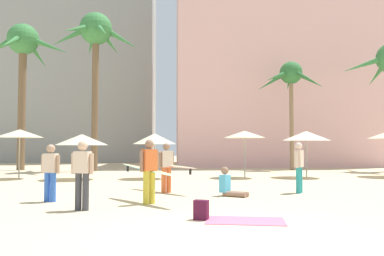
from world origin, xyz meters
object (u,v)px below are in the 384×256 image
(cafe_umbrella_4, at_px, (306,136))
(beach_towel, at_px, (245,221))
(palm_tree_right, at_px, (23,51))
(person_mid_right, at_px, (229,186))
(cafe_umbrella_2, at_px, (82,140))
(person_far_right, at_px, (299,165))
(person_mid_left, at_px, (82,172))
(cafe_umbrella_1, at_px, (154,139))
(cafe_umbrella_5, at_px, (20,133))
(palm_tree_center, at_px, (96,39))
(person_far_left, at_px, (166,166))
(palm_tree_far_left, at_px, (291,79))
(person_near_right, at_px, (149,169))
(person_mid_center, at_px, (50,170))
(backpack, at_px, (201,210))
(cafe_umbrella_0, at_px, (245,134))

(cafe_umbrella_4, bearing_deg, beach_towel, -114.60)
(palm_tree_right, relative_size, person_mid_right, 10.62)
(cafe_umbrella_2, distance_m, person_far_right, 10.51)
(person_mid_left, bearing_deg, palm_tree_right, -137.53)
(cafe_umbrella_1, height_order, cafe_umbrella_5, cafe_umbrella_5)
(palm_tree_right, relative_size, beach_towel, 6.02)
(person_mid_left, distance_m, person_mid_right, 4.79)
(palm_tree_center, distance_m, person_far_left, 15.07)
(palm_tree_far_left, distance_m, beach_towel, 19.89)
(person_far_left, bearing_deg, palm_tree_center, -11.07)
(person_near_right, bearing_deg, cafe_umbrella_2, 165.92)
(cafe_umbrella_2, bearing_deg, cafe_umbrella_5, 171.08)
(beach_towel, xyz_separation_m, person_near_right, (-2.16, 2.65, 0.93))
(cafe_umbrella_1, xyz_separation_m, person_mid_right, (2.67, -6.96, -1.61))
(palm_tree_center, distance_m, person_far_right, 17.34)
(palm_tree_center, xyz_separation_m, person_mid_right, (6.81, -13.20, -8.25))
(palm_tree_far_left, height_order, cafe_umbrella_5, palm_tree_far_left)
(cafe_umbrella_2, height_order, person_mid_center, cafe_umbrella_2)
(palm_tree_center, bearing_deg, cafe_umbrella_1, -56.44)
(palm_tree_center, relative_size, cafe_umbrella_4, 4.28)
(cafe_umbrella_5, xyz_separation_m, person_mid_center, (3.99, -8.18, -1.31))
(cafe_umbrella_2, height_order, person_near_right, cafe_umbrella_2)
(palm_tree_right, xyz_separation_m, person_mid_right, (11.86, -14.36, -7.63))
(cafe_umbrella_2, relative_size, person_mid_center, 1.56)
(backpack, bearing_deg, person_mid_left, 86.65)
(person_far_left, distance_m, person_far_right, 4.48)
(person_mid_left, bearing_deg, cafe_umbrella_5, -134.22)
(cafe_umbrella_5, bearing_deg, beach_towel, -51.57)
(cafe_umbrella_5, height_order, person_mid_right, cafe_umbrella_5)
(cafe_umbrella_0, bearing_deg, person_far_left, -121.84)
(cafe_umbrella_2, relative_size, person_far_left, 0.96)
(palm_tree_center, bearing_deg, person_near_right, -73.32)
(cafe_umbrella_0, relative_size, person_mid_left, 1.39)
(palm_tree_right, xyz_separation_m, cafe_umbrella_2, (5.74, -7.68, -6.07))
(cafe_umbrella_4, relative_size, person_mid_center, 1.48)
(beach_towel, bearing_deg, palm_tree_right, 122.12)
(cafe_umbrella_4, distance_m, person_mid_left, 13.42)
(person_near_right, bearing_deg, palm_tree_right, 172.29)
(person_mid_left, bearing_deg, cafe_umbrella_2, -149.47)
(palm_tree_right, bearing_deg, cafe_umbrella_1, -38.83)
(person_far_right, distance_m, person_mid_right, 2.63)
(palm_tree_far_left, xyz_separation_m, cafe_umbrella_0, (-4.33, -6.33, -3.96))
(cafe_umbrella_5, distance_m, person_near_right, 11.08)
(cafe_umbrella_0, relative_size, backpack, 5.62)
(person_mid_center, bearing_deg, cafe_umbrella_5, 45.86)
(backpack, relative_size, person_mid_center, 0.26)
(palm_tree_right, height_order, beach_towel, palm_tree_right)
(person_mid_center, bearing_deg, beach_towel, -102.26)
(person_mid_left, bearing_deg, person_mid_center, -124.03)
(cafe_umbrella_1, height_order, person_mid_right, cafe_umbrella_1)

